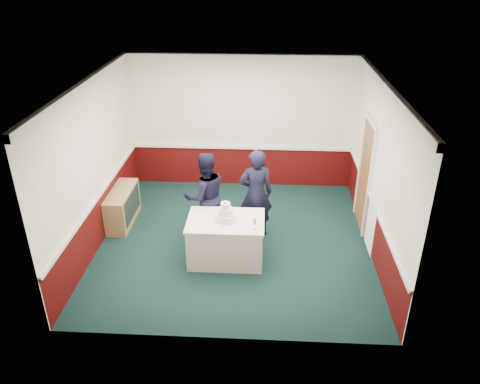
# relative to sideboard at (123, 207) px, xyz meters

# --- Properties ---
(ground) EXTENTS (5.00, 5.00, 0.00)m
(ground) POSITION_rel_sideboard_xyz_m (2.28, -0.60, -0.35)
(ground) COLOR black
(ground) RESTS_ON ground
(room_shell) EXTENTS (5.00, 5.00, 3.00)m
(room_shell) POSITION_rel_sideboard_xyz_m (2.36, 0.01, 1.62)
(room_shell) COLOR white
(room_shell) RESTS_ON ground
(sideboard) EXTENTS (0.41, 1.20, 0.70)m
(sideboard) POSITION_rel_sideboard_xyz_m (0.00, 0.00, 0.00)
(sideboard) COLOR #A47E4F
(sideboard) RESTS_ON ground
(cake_table) EXTENTS (1.32, 0.92, 0.79)m
(cake_table) POSITION_rel_sideboard_xyz_m (2.17, -1.15, 0.05)
(cake_table) COLOR white
(cake_table) RESTS_ON ground
(wedding_cake) EXTENTS (0.35, 0.35, 0.36)m
(wedding_cake) POSITION_rel_sideboard_xyz_m (2.17, -1.15, 0.55)
(wedding_cake) COLOR white
(wedding_cake) RESTS_ON cake_table
(cake_knife) EXTENTS (0.05, 0.22, 0.00)m
(cake_knife) POSITION_rel_sideboard_xyz_m (2.14, -1.35, 0.44)
(cake_knife) COLOR silver
(cake_knife) RESTS_ON cake_table
(champagne_flute) EXTENTS (0.05, 0.05, 0.21)m
(champagne_flute) POSITION_rel_sideboard_xyz_m (2.67, -1.43, 0.58)
(champagne_flute) COLOR silver
(champagne_flute) RESTS_ON cake_table
(person_man) EXTENTS (1.03, 0.94, 1.71)m
(person_man) POSITION_rel_sideboard_xyz_m (1.73, -0.42, 0.50)
(person_man) COLOR black
(person_man) RESTS_ON ground
(person_woman) EXTENTS (0.70, 0.52, 1.74)m
(person_woman) POSITION_rel_sideboard_xyz_m (2.66, -0.29, 0.52)
(person_woman) COLOR black
(person_woman) RESTS_ON ground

